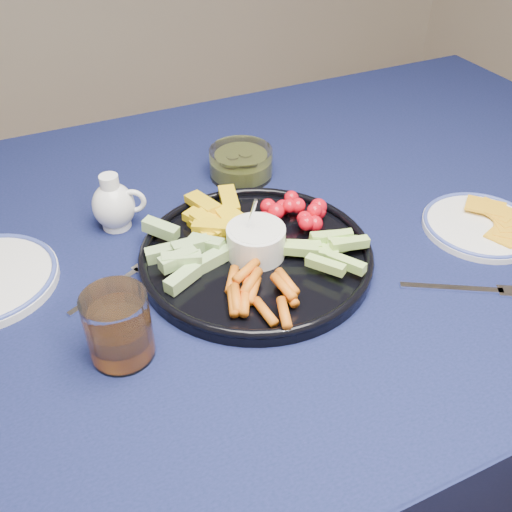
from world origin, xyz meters
name	(u,v)px	position (x,y,z in m)	size (l,w,h in m)	color
dining_table	(287,255)	(0.00, 0.00, 0.66)	(1.67, 1.07, 0.75)	#472917
crudite_platter	(254,252)	(-0.11, -0.09, 0.77)	(0.38, 0.38, 0.12)	black
creamer_pitcher	(114,205)	(-0.29, 0.10, 0.79)	(0.09, 0.07, 0.10)	white
pickle_bowl	(241,164)	(-0.02, 0.17, 0.77)	(0.12, 0.12, 0.06)	silver
cheese_plate	(481,224)	(0.29, -0.17, 0.76)	(0.20, 0.20, 0.02)	white
juice_tumbler	(119,330)	(-0.35, -0.19, 0.79)	(0.09, 0.09, 0.10)	silver
fork_left	(119,282)	(-0.32, -0.05, 0.75)	(0.15, 0.08, 0.00)	silver
fork_right	(472,290)	(0.16, -0.29, 0.75)	(0.17, 0.11, 0.00)	silver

